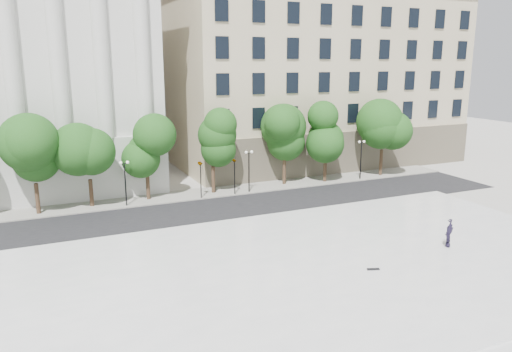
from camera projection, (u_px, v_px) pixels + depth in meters
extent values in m
plane|color=#AEABA4|center=(319.00, 297.00, 28.25)|extent=(160.00, 160.00, 0.00)
cube|color=white|center=(294.00, 273.00, 30.87)|extent=(44.00, 22.00, 0.45)
cube|color=black|center=(213.00, 211.00, 44.25)|extent=(60.00, 8.00, 0.02)
cube|color=gray|center=(193.00, 194.00, 49.57)|extent=(60.00, 4.00, 0.12)
cube|color=#C2B594|center=(299.00, 79.00, 68.50)|extent=(36.00, 26.00, 21.00)
cylinder|color=black|center=(201.00, 181.00, 47.79)|extent=(0.10, 0.10, 3.50)
imported|color=black|center=(200.00, 160.00, 47.30)|extent=(0.85, 1.92, 0.76)
cylinder|color=black|center=(235.00, 178.00, 49.18)|extent=(0.10, 0.10, 3.50)
imported|color=black|center=(234.00, 157.00, 48.71)|extent=(0.38, 1.58, 0.63)
imported|color=black|center=(448.00, 243.00, 34.52)|extent=(1.61, 2.08, 0.54)
cube|color=black|center=(373.00, 269.00, 30.82)|extent=(0.79, 0.45, 0.08)
cylinder|color=#382619|center=(37.00, 199.00, 43.00)|extent=(0.36, 0.36, 2.79)
sphere|color=#1D4B15|center=(33.00, 156.00, 42.14)|extent=(4.49, 4.49, 4.49)
cylinder|color=#382619|center=(91.00, 193.00, 45.26)|extent=(0.36, 0.36, 2.60)
sphere|color=#1D4B15|center=(88.00, 155.00, 44.46)|extent=(4.00, 4.00, 4.00)
cylinder|color=#382619|center=(148.00, 187.00, 47.53)|extent=(0.36, 0.36, 2.52)
sphere|color=#1D4B15|center=(146.00, 152.00, 46.75)|extent=(3.40, 3.40, 3.40)
cylinder|color=#382619|center=(213.00, 180.00, 49.85)|extent=(0.36, 0.36, 2.81)
sphere|color=#1D4B15|center=(213.00, 142.00, 48.98)|extent=(3.63, 3.63, 3.63)
cylinder|color=#382619|center=(284.00, 171.00, 53.34)|extent=(0.36, 0.36, 2.93)
sphere|color=#1D4B15|center=(285.00, 135.00, 52.44)|extent=(4.54, 4.54, 4.54)
cylinder|color=#382619|center=(325.00, 169.00, 54.47)|extent=(0.36, 0.36, 3.06)
sphere|color=#1D4B15|center=(326.00, 131.00, 53.52)|extent=(3.84, 3.84, 3.84)
cylinder|color=#382619|center=(381.00, 163.00, 57.49)|extent=(0.36, 0.36, 3.08)
sphere|color=#1D4B15|center=(383.00, 127.00, 56.55)|extent=(4.38, 4.38, 4.38)
cylinder|color=black|center=(126.00, 185.00, 45.19)|extent=(0.12, 0.12, 4.03)
cube|color=black|center=(124.00, 164.00, 44.73)|extent=(0.60, 0.06, 0.06)
sphere|color=white|center=(121.00, 163.00, 44.59)|extent=(0.28, 0.28, 0.28)
sphere|color=white|center=(128.00, 162.00, 44.83)|extent=(0.28, 0.28, 0.28)
cylinder|color=black|center=(249.00, 173.00, 50.04)|extent=(0.12, 0.12, 4.07)
cube|color=black|center=(249.00, 153.00, 49.58)|extent=(0.60, 0.06, 0.06)
sphere|color=white|center=(246.00, 152.00, 49.44)|extent=(0.28, 0.28, 0.28)
sphere|color=white|center=(252.00, 152.00, 49.68)|extent=(0.28, 0.28, 0.28)
cylinder|color=black|center=(361.00, 161.00, 55.42)|extent=(0.12, 0.12, 4.22)
cube|color=black|center=(362.00, 143.00, 54.94)|extent=(0.60, 0.06, 0.06)
sphere|color=white|center=(360.00, 142.00, 54.80)|extent=(0.28, 0.28, 0.28)
sphere|color=white|center=(364.00, 142.00, 55.04)|extent=(0.28, 0.28, 0.28)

